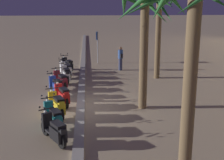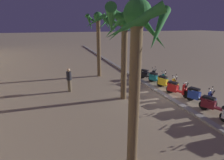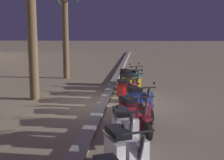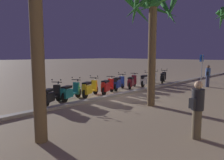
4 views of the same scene
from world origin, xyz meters
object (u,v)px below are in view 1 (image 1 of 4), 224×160
object	(u,v)px
scooter_white_lead_nearest	(66,70)
palm_tree_far_corner	(194,22)
scooter_blue_gap_after_mid	(56,87)
scooter_black_mid_rear	(68,65)
scooter_red_second_in_line	(62,96)
palm_tree_mid_walkway	(145,17)
scooter_maroon_tail_end	(61,81)
scooter_teal_last_in_row	(53,117)
scooter_yellow_mid_front	(57,105)
scooter_white_mid_centre	(66,74)
palm_tree_near_sign	(159,14)
scooter_black_far_back	(55,130)
crossing_sign	(97,44)
pedestrian_strolling_near_curb	(121,58)

from	to	relation	value
scooter_white_lead_nearest	palm_tree_far_corner	bearing A→B (deg)	18.34
scooter_white_lead_nearest	scooter_blue_gap_after_mid	size ratio (longest dim) A/B	0.93
scooter_black_mid_rear	scooter_red_second_in_line	world-z (taller)	scooter_black_mid_rear
scooter_blue_gap_after_mid	palm_tree_far_corner	xyz separation A→B (m)	(7.68, 4.09, 3.63)
scooter_blue_gap_after_mid	palm_tree_mid_walkway	world-z (taller)	palm_tree_mid_walkway
scooter_black_mid_rear	palm_tree_mid_walkway	xyz separation A→B (m)	(7.53, 3.73, 3.50)
scooter_blue_gap_after_mid	palm_tree_far_corner	size ratio (longest dim) A/B	0.31
scooter_maroon_tail_end	scooter_teal_last_in_row	distance (m)	5.39
scooter_red_second_in_line	scooter_yellow_mid_front	world-z (taller)	scooter_yellow_mid_front
scooter_white_mid_centre	palm_tree_near_sign	world-z (taller)	palm_tree_near_sign
scooter_white_lead_nearest	scooter_teal_last_in_row	bearing A→B (deg)	0.38
scooter_black_mid_rear	scooter_black_far_back	size ratio (longest dim) A/B	1.12
scooter_black_far_back	crossing_sign	size ratio (longest dim) A/B	0.65
scooter_yellow_mid_front	palm_tree_far_corner	xyz separation A→B (m)	(4.85, 3.77, 3.63)
scooter_white_lead_nearest	crossing_sign	distance (m)	4.98
scooter_teal_last_in_row	palm_tree_near_sign	distance (m)	9.81
scooter_black_far_back	palm_tree_far_corner	world-z (taller)	palm_tree_far_corner
palm_tree_far_corner	palm_tree_near_sign	distance (m)	11.03
scooter_black_mid_rear	crossing_sign	bearing A→B (deg)	144.01
scooter_blue_gap_after_mid	palm_tree_mid_walkway	distance (m)	5.72
crossing_sign	scooter_red_second_in_line	bearing A→B (deg)	-11.18
scooter_maroon_tail_end	palm_tree_mid_walkway	xyz separation A→B (m)	(3.40, 3.85, 3.51)
palm_tree_far_corner	scooter_yellow_mid_front	bearing A→B (deg)	-142.10
scooter_maroon_tail_end	scooter_white_mid_centre	bearing A→B (deg)	173.13
scooter_yellow_mid_front	scooter_teal_last_in_row	bearing A→B (deg)	-0.55
crossing_sign	palm_tree_mid_walkway	world-z (taller)	palm_tree_mid_walkway
scooter_blue_gap_after_mid	scooter_teal_last_in_row	distance (m)	4.14
scooter_white_mid_centre	scooter_yellow_mid_front	bearing A→B (deg)	0.05
scooter_white_lead_nearest	scooter_teal_last_in_row	size ratio (longest dim) A/B	0.93
scooter_maroon_tail_end	scooter_teal_last_in_row	world-z (taller)	scooter_teal_last_in_row
scooter_black_mid_rear	scooter_black_far_back	distance (m)	10.71
scooter_black_mid_rear	scooter_teal_last_in_row	xyz separation A→B (m)	(9.51, 0.04, -0.01)
scooter_maroon_tail_end	palm_tree_near_sign	world-z (taller)	palm_tree_near_sign
scooter_white_lead_nearest	scooter_maroon_tail_end	distance (m)	2.65
crossing_sign	palm_tree_mid_walkway	distance (m)	10.83
scooter_yellow_mid_front	pedestrian_strolling_near_curb	size ratio (longest dim) A/B	1.05
scooter_blue_gap_after_mid	pedestrian_strolling_near_curb	xyz separation A→B (m)	(-5.60, 3.85, 0.40)
scooter_yellow_mid_front	palm_tree_near_sign	xyz separation A→B (m)	(-6.04, 5.52, 3.40)
scooter_black_far_back	palm_tree_mid_walkway	bearing A→B (deg)	131.99
scooter_white_lead_nearest	scooter_maroon_tail_end	xyz separation A→B (m)	(2.64, -0.11, -0.00)
scooter_blue_gap_after_mid	scooter_yellow_mid_front	size ratio (longest dim) A/B	1.01
scooter_white_mid_centre	scooter_maroon_tail_end	size ratio (longest dim) A/B	1.00
scooter_black_mid_rear	scooter_yellow_mid_front	world-z (taller)	same
scooter_white_mid_centre	scooter_teal_last_in_row	xyz separation A→B (m)	(6.80, -0.01, -0.02)
scooter_black_mid_rear	scooter_yellow_mid_front	xyz separation A→B (m)	(8.22, 0.05, 0.01)
scooter_yellow_mid_front	scooter_black_far_back	size ratio (longest dim) A/B	1.10
scooter_teal_last_in_row	crossing_sign	size ratio (longest dim) A/B	0.72
scooter_white_mid_centre	palm_tree_far_corner	bearing A→B (deg)	20.05
scooter_teal_last_in_row	palm_tree_far_corner	size ratio (longest dim) A/B	0.31
scooter_blue_gap_after_mid	palm_tree_far_corner	distance (m)	9.43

